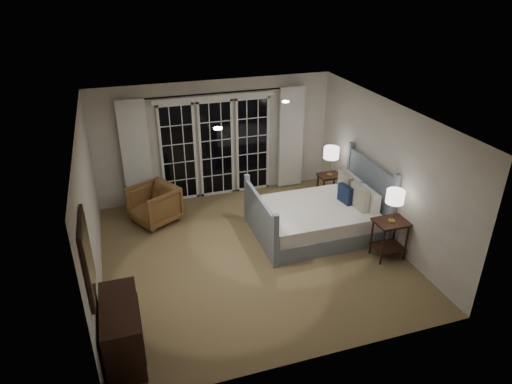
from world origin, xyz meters
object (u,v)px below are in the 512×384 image
object	(u,v)px
lamp_right	(331,153)
dresser	(122,330)
lamp_left	(395,197)
armchair	(154,204)
bed	(318,217)
nightstand_left	(390,233)
nightstand_right	(329,184)

from	to	relation	value
lamp_right	dresser	world-z (taller)	lamp_right
lamp_left	armchair	world-z (taller)	lamp_left
bed	armchair	xyz separation A→B (m)	(-2.87, 1.34, 0.04)
nightstand_left	nightstand_right	world-z (taller)	nightstand_left
nightstand_left	armchair	bearing A→B (deg)	146.18
nightstand_right	lamp_right	distance (m)	0.69
bed	armchair	bearing A→B (deg)	154.89
armchair	dresser	xyz separation A→B (m)	(-0.78, -3.34, 0.02)
lamp_left	lamp_right	xyz separation A→B (m)	(-0.04, 2.23, -0.08)
nightstand_right	armchair	bearing A→B (deg)	176.54
nightstand_left	lamp_left	distance (m)	0.69
lamp_right	nightstand_left	bearing A→B (deg)	-89.03
lamp_left	bed	bearing A→B (deg)	125.63
lamp_left	armchair	size ratio (longest dim) A/B	0.70
lamp_left	nightstand_right	bearing A→B (deg)	90.97
nightstand_right	lamp_right	size ratio (longest dim) A/B	0.97
nightstand_right	dresser	bearing A→B (deg)	-144.67
nightstand_left	lamp_left	bearing A→B (deg)	165.96
bed	nightstand_left	size ratio (longest dim) A/B	3.16
lamp_right	armchair	bearing A→B (deg)	176.54
nightstand_left	dresser	size ratio (longest dim) A/B	0.63
armchair	dresser	bearing A→B (deg)	-41.99
lamp_right	lamp_left	bearing A→B (deg)	-89.03
nightstand_left	lamp_right	bearing A→B (deg)	90.97
lamp_left	dresser	bearing A→B (deg)	-168.70
nightstand_left	bed	bearing A→B (deg)	125.63
bed	nightstand_left	xyz separation A→B (m)	(0.80, -1.11, 0.14)
lamp_left	lamp_right	distance (m)	2.24
nightstand_left	lamp_left	xyz separation A→B (m)	(-0.00, 0.00, 0.69)
lamp_left	armchair	xyz separation A→B (m)	(-3.66, 2.45, -0.79)
bed	lamp_left	bearing A→B (deg)	-54.37
nightstand_left	armchair	xyz separation A→B (m)	(-3.66, 2.45, -0.10)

